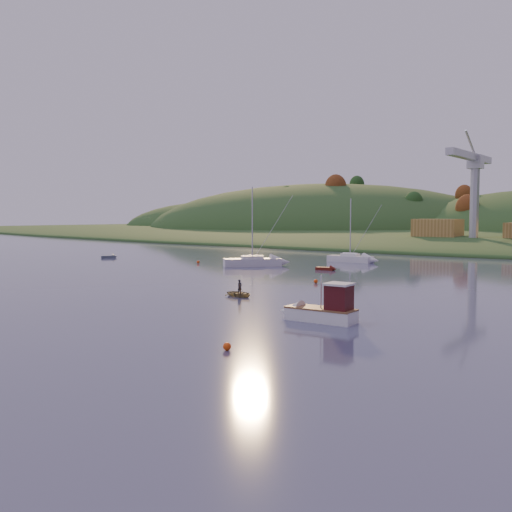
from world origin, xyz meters
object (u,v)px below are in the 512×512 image
Objects in this scene: canoe at (240,294)px; grey_dinghy at (111,257)px; red_tender at (329,269)px; sailboat_near at (252,261)px; sailboat_far at (350,258)px; fishing_boat at (316,309)px.

grey_dinghy is (-52.76, 24.90, -0.09)m from canoe.
red_tender is 45.78m from grey_dinghy.
sailboat_near is at bearing 43.68° from canoe.
canoe is (11.84, -44.40, -0.40)m from sailboat_far.
sailboat_near reaches higher than canoe.
canoe is at bearing -101.60° from sailboat_near.
sailboat_far reaches higher than fishing_boat.
red_tender is 1.06× the size of grey_dinghy.
grey_dinghy reaches higher than canoe.
grey_dinghy is (-45.56, -4.51, 0.01)m from red_tender.
red_tender is at bearing -39.71° from sailboat_near.
sailboat_far is at bearing -67.71° from fishing_boat.
red_tender is at bearing -48.26° from grey_dinghy.
fishing_boat is 14.52m from canoe.
sailboat_near is 13.19m from red_tender.
red_tender is (-7.19, 29.40, -0.09)m from canoe.
sailboat_near is at bearing -49.30° from grey_dinghy.
fishing_boat reaches higher than grey_dinghy.
fishing_boat is 0.59× the size of sailboat_far.
sailboat_near is 4.13× the size of canoe.
fishing_boat is at bearing -72.49° from red_tender.
fishing_boat is at bearing -108.88° from canoe.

